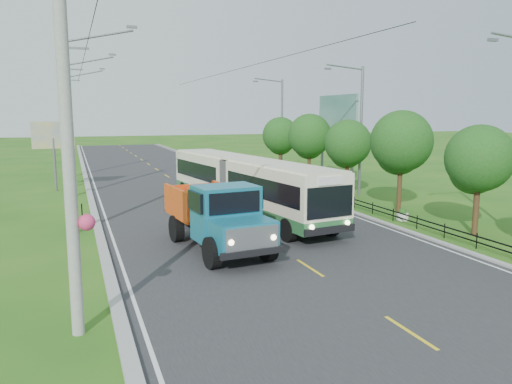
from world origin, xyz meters
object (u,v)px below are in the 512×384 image
tree_back (280,137)px  planter_far (286,179)px  tree_second (478,162)px  dump_truck (217,212)px  tree_fourth (348,146)px  billboard_left (53,140)px  pole_nearest (70,148)px  planter_mid (331,194)px  planter_near (402,215)px  pole_mid (70,124)px  bus (245,181)px  streetlight_far (280,123)px  tree_fifth (309,138)px  pole_far (70,121)px  billboard_right (337,119)px  tree_third (401,145)px  pole_near (70,128)px  streetlight_mid (359,127)px

tree_back → planter_far: size_ratio=8.21×
tree_second → dump_truck: (-12.41, 1.58, -1.87)m
tree_fourth → billboard_left: bearing=153.0°
pole_nearest → tree_back: 34.33m
tree_second → planter_mid: size_ratio=7.91×
tree_fourth → planter_near: (-1.26, -8.14, -3.30)m
pole_mid → tree_second: bearing=-46.1°
bus → tree_fourth: bearing=13.7°
streetlight_far → planter_far: size_ratio=13.54×
tree_fifth → planter_near: bearing=-95.1°
pole_far → planter_far: pole_far is taller
dump_truck → billboard_right: bearing=41.6°
billboard_right → tree_back: bearing=111.7°
tree_third → streetlight_far: size_ratio=0.66×
tree_third → billboard_left: tree_third is taller
pole_near → planter_near: (16.86, -3.00, -4.81)m
pole_mid → streetlight_mid: 20.16m
tree_back → planter_near: (-1.26, -20.14, -3.37)m
pole_mid → planter_near: bearing=-41.7°
planter_near → billboard_right: size_ratio=0.09×
pole_nearest → pole_mid: same height
billboard_left → pole_far: bearing=82.2°
streetlight_far → planter_near: streetlight_far is taller
bus → dump_truck: bus is taller
tree_fifth → planter_far: size_ratio=8.66×
tree_fifth → planter_far: tree_fifth is taller
pole_nearest → tree_third: size_ratio=1.67×
tree_back → planter_mid: bearing=-95.9°
pole_mid → tree_second: 26.20m
streetlight_mid → billboard_left: streetlight_mid is taller
planter_near → planter_mid: (0.00, 8.00, 0.00)m
planter_far → billboard_right: billboard_right is taller
tree_third → billboard_left: bearing=140.7°
streetlight_far → billboard_right: 8.18m
pole_mid → tree_third: (18.12, -12.86, -1.11)m
billboard_left → bus: (10.60, -13.30, -1.95)m
tree_fourth → billboard_right: billboard_right is taller
pole_mid → tree_third: 22.25m
tree_third → tree_back: (-0.00, 18.00, -0.33)m
tree_back → dump_truck: 25.70m
pole_mid → pole_far: (0.00, 12.00, 0.00)m
pole_mid → billboard_right: 20.59m
planter_mid → planter_far: bearing=90.0°
planter_mid → dump_truck: bearing=-137.4°
dump_truck → tree_third: bearing=13.6°
billboard_left → streetlight_far: bearing=11.2°
pole_far → bus: 24.39m
pole_far → bus: bearing=-67.2°
pole_far → planter_near: (16.86, -27.00, -4.81)m
tree_third → planter_far: tree_third is taller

